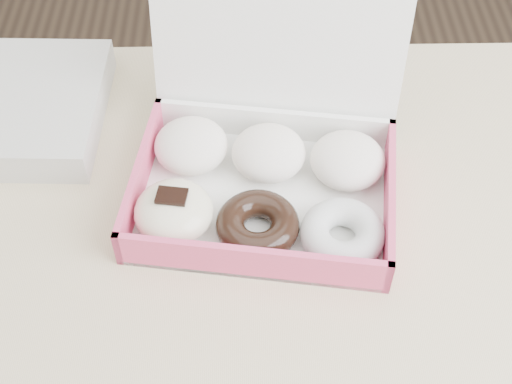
{
  "coord_description": "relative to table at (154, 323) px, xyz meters",
  "views": [
    {
      "loc": [
        0.11,
        -0.41,
        1.39
      ],
      "look_at": [
        0.12,
        0.09,
        0.79
      ],
      "focal_mm": 50.0,
      "sensor_mm": 36.0,
      "label": 1
    }
  ],
  "objects": [
    {
      "name": "donut_box",
      "position": [
        0.13,
        0.13,
        0.11
      ],
      "size": [
        0.32,
        0.29,
        0.21
      ],
      "rotation": [
        0.0,
        0.0,
        -0.15
      ],
      "color": "white",
      "rests_on": "table"
    },
    {
      "name": "table",
      "position": [
        0.0,
        0.0,
        0.0
      ],
      "size": [
        1.2,
        0.8,
        0.75
      ],
      "color": "tan",
      "rests_on": "ground"
    }
  ]
}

